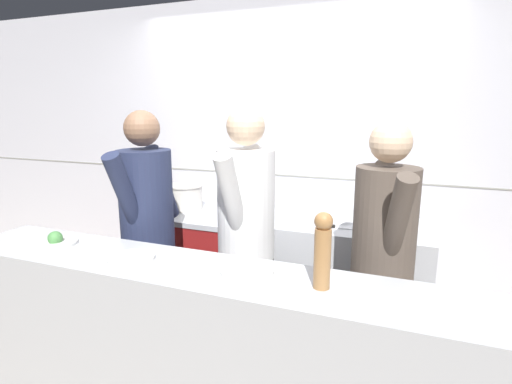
{
  "coord_description": "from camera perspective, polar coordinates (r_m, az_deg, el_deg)",
  "views": [
    {
      "loc": [
        0.99,
        -1.92,
        1.73
      ],
      "look_at": [
        0.04,
        0.57,
        1.15
      ],
      "focal_mm": 28.0,
      "sensor_mm": 36.0,
      "label": 1
    }
  ],
  "objects": [
    {
      "name": "sauce_pot",
      "position": [
        3.14,
        -2.14,
        -1.74
      ],
      "size": [
        0.31,
        0.31,
        0.19
      ],
      "color": "#2D2D33",
      "rests_on": "oven_range"
    },
    {
      "name": "plated_dish_appetiser",
      "position": [
        2.15,
        -17.38,
        -9.02
      ],
      "size": [
        0.23,
        0.23,
        0.02
      ],
      "color": "white",
      "rests_on": "pass_counter"
    },
    {
      "name": "chef_line",
      "position": [
        2.32,
        17.64,
        -8.7
      ],
      "size": [
        0.42,
        0.71,
        1.65
      ],
      "rotation": [
        0.0,
        0.0,
        0.32
      ],
      "color": "black",
      "rests_on": "ground_plane"
    },
    {
      "name": "plated_dish_main",
      "position": [
        2.53,
        -26.71,
        -6.33
      ],
      "size": [
        0.23,
        0.23,
        0.08
      ],
      "color": "white",
      "rests_on": "pass_counter"
    },
    {
      "name": "stock_pot",
      "position": [
        3.42,
        -9.99,
        -0.61
      ],
      "size": [
        0.29,
        0.29,
        0.21
      ],
      "color": "beige",
      "rests_on": "oven_range"
    },
    {
      "name": "chef_head_cook",
      "position": [
        2.73,
        -15.22,
        -4.82
      ],
      "size": [
        0.36,
        0.74,
        1.7
      ],
      "rotation": [
        0.0,
        0.0,
        0.05
      ],
      "color": "black",
      "rests_on": "ground_plane"
    },
    {
      "name": "pass_counter",
      "position": [
        2.2,
        -6.9,
        -22.64
      ],
      "size": [
        2.89,
        0.45,
        0.96
      ],
      "color": "#B7BABF",
      "rests_on": "ground_plane"
    },
    {
      "name": "plated_dish_dessert",
      "position": [
        1.91,
        -1.3,
        -11.15
      ],
      "size": [
        0.25,
        0.25,
        0.02
      ],
      "color": "white",
      "rests_on": "pass_counter"
    },
    {
      "name": "chefs_knife",
      "position": [
        2.85,
        12.29,
        -4.98
      ],
      "size": [
        0.4,
        0.06,
        0.02
      ],
      "color": "#B7BABF",
      "rests_on": "prep_counter"
    },
    {
      "name": "chef_sous",
      "position": [
        2.48,
        -1.41,
        -5.84
      ],
      "size": [
        0.35,
        0.75,
        1.72
      ],
      "rotation": [
        0.0,
        0.0,
        0.01
      ],
      "color": "black",
      "rests_on": "ground_plane"
    },
    {
      "name": "prep_counter",
      "position": [
        3.13,
        12.44,
        -12.28
      ],
      "size": [
        1.19,
        0.65,
        0.89
      ],
      "color": "#B7BABF",
      "rests_on": "ground_plane"
    },
    {
      "name": "pepper_mill",
      "position": [
        1.72,
        9.5,
        -8.01
      ],
      "size": [
        0.08,
        0.08,
        0.34
      ],
      "color": "#AD7A47",
      "rests_on": "pass_counter"
    },
    {
      "name": "mixing_bowl_steel",
      "position": [
        3.04,
        11.72,
        -3.2
      ],
      "size": [
        0.28,
        0.28,
        0.08
      ],
      "color": "#B7BABF",
      "rests_on": "prep_counter"
    },
    {
      "name": "oven_range",
      "position": [
        3.45,
        -6.25,
        -9.87
      ],
      "size": [
        0.96,
        0.71,
        0.87
      ],
      "color": "maroon",
      "rests_on": "ground_plane"
    },
    {
      "name": "wall_back_tiled",
      "position": [
        3.41,
        3.9,
        4.98
      ],
      "size": [
        8.0,
        0.06,
        2.6
      ],
      "color": "silver",
      "rests_on": "ground_plane"
    }
  ]
}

